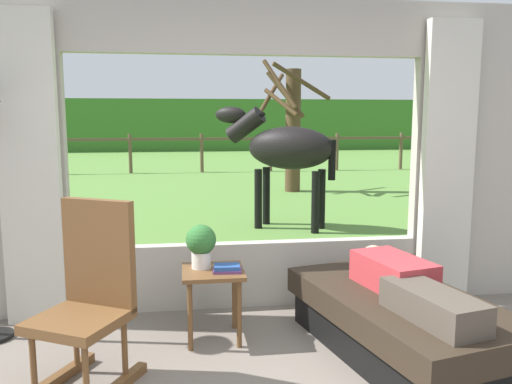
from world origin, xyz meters
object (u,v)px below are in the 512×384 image
at_px(reclining_person, 405,283).
at_px(book_stack, 227,268).
at_px(horse, 285,149).
at_px(pasture_tree, 291,125).
at_px(side_table, 213,282).
at_px(potted_plant, 201,243).
at_px(rocking_chair, 89,297).
at_px(recliner_sofa, 400,323).

relative_size(reclining_person, book_stack, 6.76).
bearing_deg(horse, pasture_tree, 16.65).
xyz_separation_m(horse, pasture_tree, (0.85, 3.55, 0.28)).
xyz_separation_m(reclining_person, side_table, (-1.24, 0.48, -0.10)).
relative_size(reclining_person, potted_plant, 4.46).
relative_size(reclining_person, horse, 0.82).
bearing_deg(side_table, rocking_chair, -144.74).
bearing_deg(horse, side_table, -168.88).
relative_size(potted_plant, pasture_tree, 0.12).
xyz_separation_m(recliner_sofa, book_stack, (-1.14, 0.37, 0.33)).
relative_size(reclining_person, pasture_tree, 0.52).
bearing_deg(side_table, pasture_tree, 73.77).
height_order(side_table, book_stack, book_stack).
distance_m(recliner_sofa, rocking_chair, 2.04).
bearing_deg(horse, potted_plant, -170.33).
distance_m(reclining_person, side_table, 1.33).
bearing_deg(side_table, book_stack, -32.02).
distance_m(side_table, pasture_tree, 7.49).
bearing_deg(pasture_tree, book_stack, -105.38).
height_order(reclining_person, horse, horse).
height_order(potted_plant, horse, horse).
distance_m(side_table, book_stack, 0.16).
height_order(rocking_chair, horse, horse).
distance_m(rocking_chair, potted_plant, 0.93).
distance_m(reclining_person, horse, 4.10).
distance_m(side_table, potted_plant, 0.29).
distance_m(reclining_person, potted_plant, 1.44).
relative_size(book_stack, horse, 0.12).
bearing_deg(side_table, reclining_person, -20.96).
distance_m(potted_plant, pasture_tree, 7.43).
height_order(recliner_sofa, book_stack, book_stack).
bearing_deg(pasture_tree, recliner_sofa, -96.30).
xyz_separation_m(recliner_sofa, horse, (-0.01, 4.00, 0.94)).
bearing_deg(reclining_person, horse, 77.13).
distance_m(rocking_chair, book_stack, 0.99).
relative_size(rocking_chair, potted_plant, 3.50).
distance_m(recliner_sofa, book_stack, 1.24).
distance_m(rocking_chair, side_table, 0.95).
distance_m(rocking_chair, horse, 4.61).
bearing_deg(horse, rocking_chair, -175.77).
bearing_deg(rocking_chair, potted_plant, 69.60).
height_order(reclining_person, potted_plant, potted_plant).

